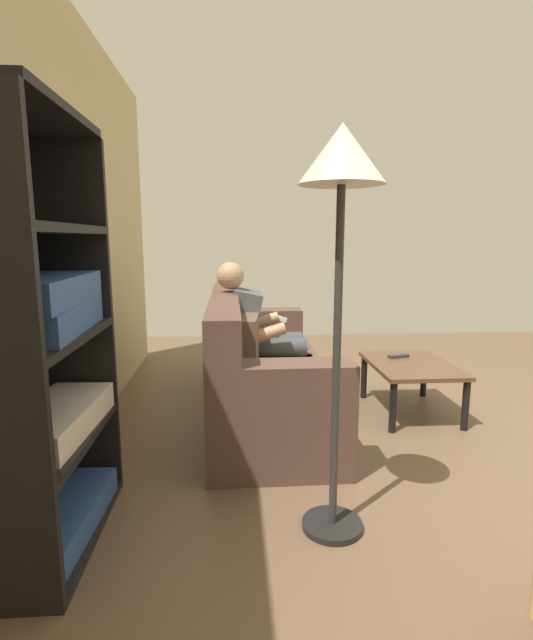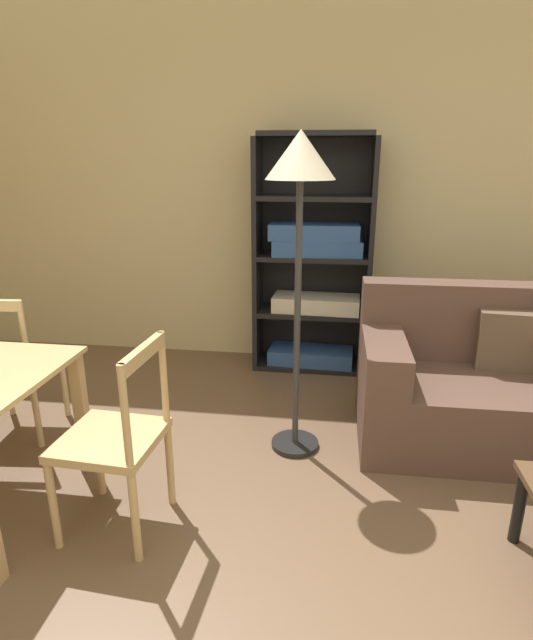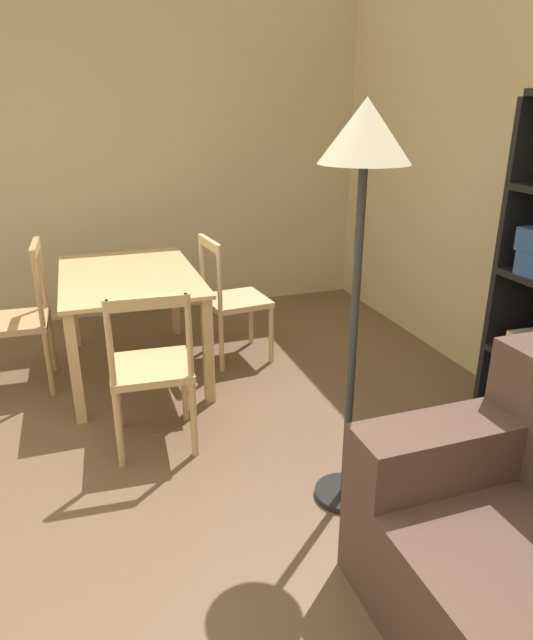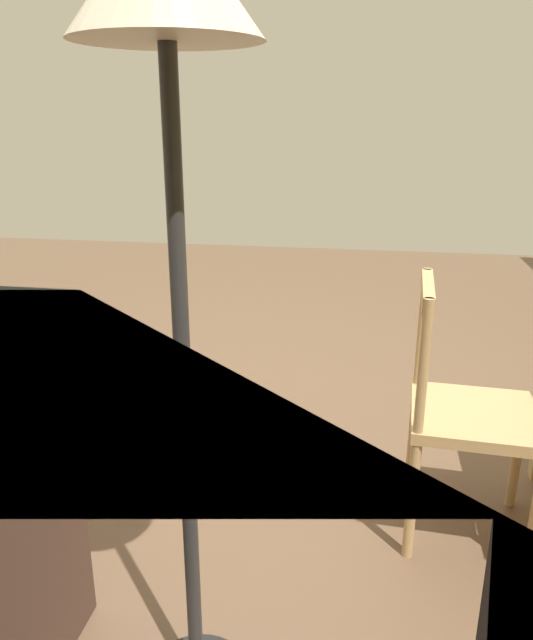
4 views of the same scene
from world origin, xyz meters
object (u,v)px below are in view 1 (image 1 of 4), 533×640
object	(u,v)px
tv_remote	(398,356)
floor_lamp	(341,194)
bookshelf	(41,361)
couch	(258,371)
coffee_table	(411,370)
person_lounging	(259,332)

from	to	relation	value
tv_remote	floor_lamp	xyz separation A→B (m)	(-1.58, 0.86, 1.10)
bookshelf	couch	bearing A→B (deg)	-34.65
coffee_table	bookshelf	xyz separation A→B (m)	(-1.37, 2.16, 0.48)
person_lounging	coffee_table	size ratio (longest dim) A/B	1.44
coffee_table	person_lounging	bearing A→B (deg)	77.48
bookshelf	floor_lamp	bearing A→B (deg)	-91.20
coffee_table	tv_remote	xyz separation A→B (m)	(0.18, 0.04, 0.07)
person_lounging	floor_lamp	bearing A→B (deg)	-171.51
couch	bookshelf	distance (m)	1.81
couch	tv_remote	size ratio (longest dim) A/B	12.84
tv_remote	floor_lamp	bearing A→B (deg)	136.67
person_lounging	coffee_table	distance (m)	1.20
couch	coffee_table	world-z (taller)	couch
couch	floor_lamp	distance (m)	1.89
couch	coffee_table	size ratio (longest dim) A/B	2.74
couch	tv_remote	world-z (taller)	couch
couch	tv_remote	bearing A→B (deg)	-84.11
couch	bookshelf	xyz separation A→B (m)	(-1.43, 0.99, 0.48)
tv_remote	floor_lamp	distance (m)	2.11
couch	floor_lamp	size ratio (longest dim) A/B	1.23
bookshelf	floor_lamp	xyz separation A→B (m)	(-0.03, -1.26, 0.69)
couch	person_lounging	distance (m)	0.32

